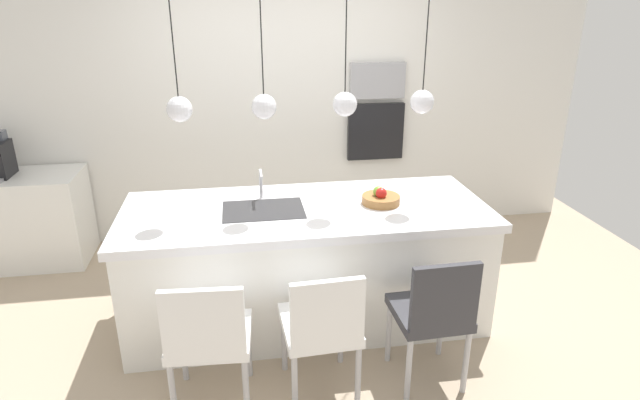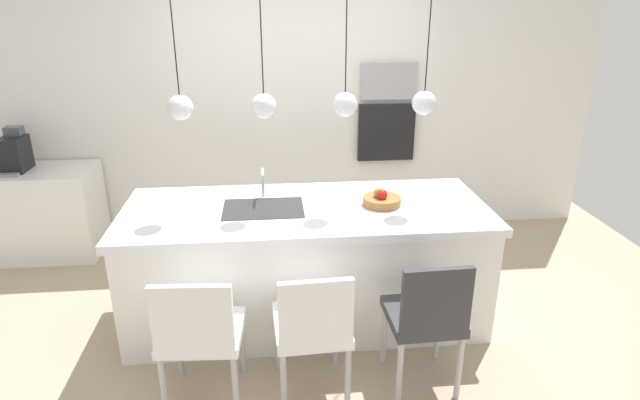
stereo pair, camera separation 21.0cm
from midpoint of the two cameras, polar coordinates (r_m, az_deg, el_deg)
name	(u,v)px [view 2 (the right image)]	position (r m, az deg, el deg)	size (l,w,h in m)	color
floor	(307,314)	(4.10, 0.08, -12.31)	(6.60, 6.60, 0.00)	tan
back_wall	(293,104)	(5.16, -1.75, 10.38)	(6.00, 0.10, 2.60)	silver
kitchen_island	(306,263)	(3.87, 0.08, -6.83)	(2.57, 1.03, 0.88)	white
sink_basin	(263,209)	(3.67, -4.55, -1.02)	(0.56, 0.40, 0.02)	#2D2D30
faucet	(263,179)	(3.82, -4.69, 2.23)	(0.02, 0.17, 0.22)	silver
fruit_bowl	(381,200)	(3.75, 8.29, 0.02)	(0.27, 0.27, 0.13)	#9E6B38
side_counter	(37,213)	(5.44, -27.44, -1.23)	(1.10, 0.60, 0.82)	white
coffee_machine	(14,153)	(5.31, -29.31, 4.48)	(0.20, 0.35, 0.38)	black
microwave	(388,81)	(5.19, 8.60, 12.65)	(0.54, 0.08, 0.34)	#9E9EA3
oven	(386,132)	(5.29, 8.31, 7.29)	(0.56, 0.08, 0.56)	black
chair_near	(199,331)	(3.11, -11.04, -13.84)	(0.49, 0.47, 0.87)	white
chair_middle	(312,325)	(3.11, 1.16, -13.43)	(0.45, 0.50, 0.87)	white
chair_far	(426,316)	(3.24, 13.36, -12.14)	(0.44, 0.45, 0.89)	#333338
pendant_light_left	(180,107)	(3.50, -13.25, 9.78)	(0.16, 0.16, 0.76)	silver
pendant_light_center_left	(264,106)	(3.47, -4.36, 10.18)	(0.16, 0.16, 0.76)	silver
pendant_light_center_right	(345,104)	(3.52, 4.48, 10.33)	(0.16, 0.16, 0.76)	silver
pendant_light_right	(424,103)	(3.65, 12.88, 10.26)	(0.16, 0.16, 0.76)	silver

